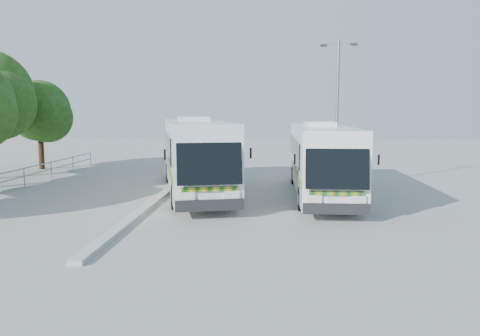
# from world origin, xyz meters

# --- Properties ---
(ground) EXTENTS (100.00, 100.00, 0.00)m
(ground) POSITION_xyz_m (0.00, 0.00, 0.00)
(ground) COLOR gray
(ground) RESTS_ON ground
(kerb_divider) EXTENTS (0.40, 16.00, 0.15)m
(kerb_divider) POSITION_xyz_m (-2.30, 2.00, 0.07)
(kerb_divider) COLOR #B2B2AD
(kerb_divider) RESTS_ON ground
(railing) EXTENTS (0.06, 22.00, 1.00)m
(railing) POSITION_xyz_m (-10.00, 4.00, 0.74)
(railing) COLOR gray
(railing) RESTS_ON ground
(tree_far_e) EXTENTS (4.54, 4.28, 5.92)m
(tree_far_e) POSITION_xyz_m (-12.63, 13.30, 3.89)
(tree_far_e) COLOR #382314
(tree_far_e) RESTS_ON ground
(coach_main) EXTENTS (5.31, 12.48, 3.40)m
(coach_main) POSITION_xyz_m (-0.99, 5.00, 1.86)
(coach_main) COLOR silver
(coach_main) RESTS_ON ground
(coach_adjacent) EXTENTS (2.53, 11.51, 3.19)m
(coach_adjacent) POSITION_xyz_m (4.92, 4.60, 1.75)
(coach_adjacent) COLOR white
(coach_adjacent) RESTS_ON ground
(lamppost) EXTENTS (1.78, 0.54, 7.30)m
(lamppost) POSITION_xyz_m (5.90, 6.59, 4.03)
(lamppost) COLOR gray
(lamppost) RESTS_ON ground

